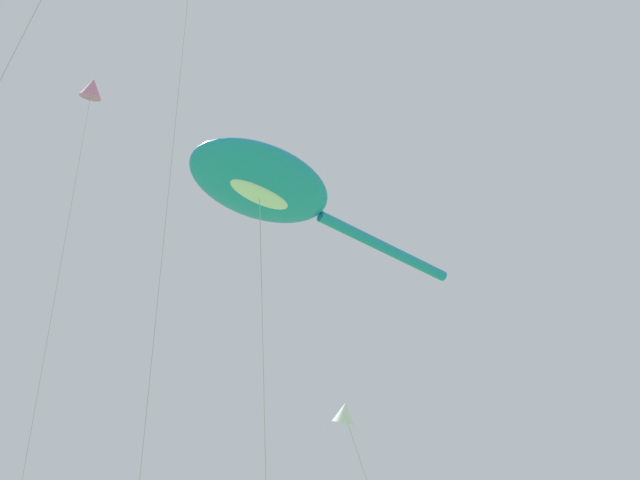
# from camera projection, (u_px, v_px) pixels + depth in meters

# --- Properties ---
(big_show_kite) EXTENTS (11.86, 5.32, 18.42)m
(big_show_kite) POSITION_uv_depth(u_px,v_px,m) (267.00, 187.00, 24.19)
(big_show_kite) COLOR #1E8CBF
(big_show_kite) RESTS_ON ground
(small_kite_bird_shape) EXTENTS (2.41, 3.27, 21.65)m
(small_kite_bird_shape) POSITION_uv_depth(u_px,v_px,m) (186.00, 21.00, 20.55)
(small_kite_bird_shape) COLOR white
(small_kite_bird_shape) RESTS_ON ground
(small_kite_delta_white) EXTENTS (2.26, 1.92, 21.42)m
(small_kite_delta_white) POSITION_uv_depth(u_px,v_px,m) (92.00, 91.00, 24.57)
(small_kite_delta_white) COLOR pink
(small_kite_delta_white) RESTS_ON ground
(small_kite_tiny_distant) EXTENTS (3.85, 0.85, 9.83)m
(small_kite_tiny_distant) POSITION_uv_depth(u_px,v_px,m) (345.00, 415.00, 19.06)
(small_kite_tiny_distant) COLOR white
(small_kite_tiny_distant) RESTS_ON ground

